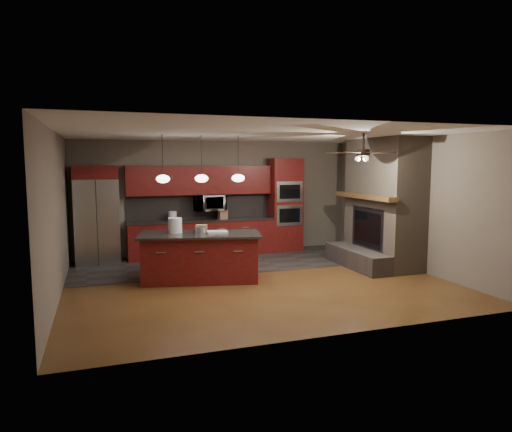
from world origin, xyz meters
name	(u,v)px	position (x,y,z in m)	size (l,w,h in m)	color
ground	(256,281)	(0.00, 0.00, 0.00)	(7.00, 7.00, 0.00)	brown
ceiling	(256,134)	(0.00, 0.00, 2.80)	(7.00, 6.00, 0.02)	white
back_wall	(218,198)	(0.00, 3.00, 1.40)	(7.00, 0.02, 2.80)	#6E6358
right_wall	(411,204)	(3.50, 0.00, 1.40)	(0.02, 6.00, 2.80)	#6E6358
left_wall	(56,215)	(-3.50, 0.00, 1.40)	(0.02, 6.00, 2.80)	#6E6358
slate_tile_patch	(231,262)	(0.00, 1.80, 0.01)	(7.00, 2.40, 0.01)	#312F2C
fireplace_column	(381,207)	(3.04, 0.40, 1.30)	(1.30, 2.10, 2.80)	brown
back_cabinetry	(202,219)	(-0.48, 2.74, 0.89)	(3.59, 0.64, 2.20)	maroon
oven_tower	(285,205)	(1.70, 2.69, 1.19)	(0.80, 0.63, 2.38)	maroon
microwave	(210,203)	(-0.27, 2.75, 1.30)	(0.73, 0.41, 0.50)	silver
refrigerator	(97,215)	(-2.89, 2.62, 1.10)	(0.95, 0.75, 2.21)	silver
kitchen_island	(200,257)	(-1.01, 0.38, 0.46)	(2.48, 1.54, 0.92)	maroon
white_bucket	(175,225)	(-1.45, 0.63, 1.06)	(0.27, 0.27, 0.29)	silver
paint_can	(200,230)	(-1.01, 0.33, 0.98)	(0.19, 0.19, 0.13)	silver
paint_tray	(217,232)	(-0.68, 0.32, 0.94)	(0.39, 0.27, 0.04)	silver
cardboard_box	(202,228)	(-0.94, 0.58, 0.99)	(0.22, 0.16, 0.14)	olive
counter_bucket	(173,216)	(-1.19, 2.70, 1.01)	(0.19, 0.19, 0.22)	white
counter_box	(223,214)	(0.03, 2.65, 1.01)	(0.20, 0.16, 0.23)	#976A4E
pendant_left	(163,179)	(-1.65, 0.70, 1.96)	(0.26, 0.26, 0.92)	black
pendant_center	(202,178)	(-0.90, 0.70, 1.96)	(0.26, 0.26, 0.92)	black
pendant_right	(238,178)	(-0.15, 0.70, 1.96)	(0.26, 0.26, 0.92)	black
ceiling_fan	(363,152)	(1.80, -0.80, 2.46)	(1.27, 1.33, 0.41)	black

